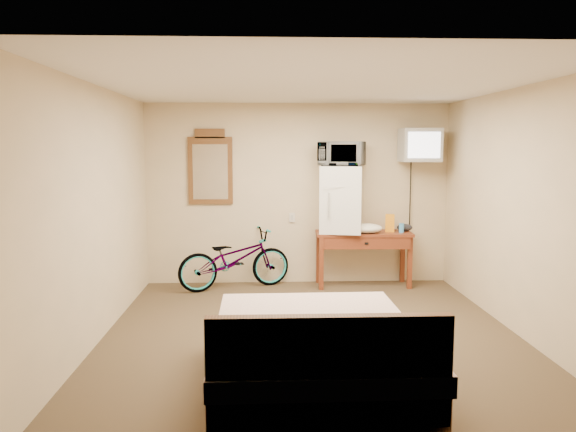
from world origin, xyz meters
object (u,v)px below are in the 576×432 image
at_px(microwave, 342,154).
at_px(crt_television, 420,145).
at_px(mini_fridge, 341,199).
at_px(wall_mirror, 210,168).
at_px(bicycle, 235,259).
at_px(desk, 364,241).
at_px(blue_cup, 402,228).
at_px(bed, 316,358).

relative_size(microwave, crt_television, 0.99).
bearing_deg(mini_fridge, wall_mirror, 172.35).
bearing_deg(bicycle, crt_television, -108.21).
distance_m(desk, microwave, 1.23).
relative_size(blue_cup, wall_mirror, 0.12).
distance_m(mini_fridge, wall_mirror, 1.84).
distance_m(wall_mirror, bicycle, 1.30).
relative_size(microwave, bicycle, 0.38).
bearing_deg(desk, wall_mirror, 172.61).
bearing_deg(blue_cup, bicycle, -179.64).
distance_m(blue_cup, crt_television, 1.14).
relative_size(mini_fridge, wall_mirror, 0.88).
bearing_deg(wall_mirror, mini_fridge, -7.65).
relative_size(bicycle, bed, 0.76).
height_order(microwave, crt_television, crt_television).
xyz_separation_m(blue_cup, bicycle, (-2.26, -0.01, -0.41)).
bearing_deg(microwave, blue_cup, 14.20).
height_order(mini_fridge, wall_mirror, wall_mirror).
bearing_deg(desk, microwave, 174.12).
bearing_deg(blue_cup, crt_television, 13.82).
distance_m(mini_fridge, microwave, 0.61).
bearing_deg(bed, crt_television, 63.27).
bearing_deg(wall_mirror, desk, -7.39).
relative_size(desk, bicycle, 0.85).
bearing_deg(wall_mirror, microwave, -7.65).
height_order(desk, mini_fridge, mini_fridge).
bearing_deg(bed, wall_mirror, 107.08).
height_order(desk, bicycle, bicycle).
height_order(wall_mirror, bicycle, wall_mirror).
bearing_deg(mini_fridge, crt_television, -0.69).
bearing_deg(microwave, desk, 13.22).
xyz_separation_m(mini_fridge, bed, (-0.66, -3.41, -0.91)).
distance_m(microwave, wall_mirror, 1.81).
xyz_separation_m(desk, crt_television, (0.74, 0.02, 1.30)).
relative_size(desk, blue_cup, 10.55).
xyz_separation_m(bicycle, bed, (0.78, -3.32, -0.11)).
distance_m(blue_cup, wall_mirror, 2.74).
relative_size(desk, microwave, 2.23).
xyz_separation_m(microwave, bicycle, (-1.44, -0.08, -1.41)).
bearing_deg(microwave, bicycle, -157.56).
bearing_deg(blue_cup, bed, -113.86).
bearing_deg(wall_mirror, blue_cup, -6.79).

